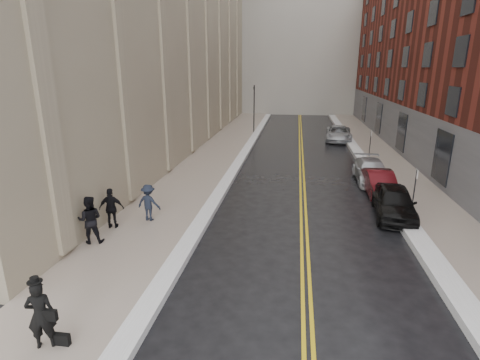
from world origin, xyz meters
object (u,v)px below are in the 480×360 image
(car_silver_near, at_px, (371,171))
(pedestrian_a, at_px, (90,220))
(car_maroon, at_px, (380,183))
(pedestrian_main, at_px, (41,315))
(pedestrian_b, at_px, (149,203))
(car_silver_far, at_px, (338,134))
(car_black, at_px, (394,202))
(pedestrian_c, at_px, (112,208))

(car_silver_near, distance_m, pedestrian_a, 16.93)
(car_maroon, relative_size, pedestrian_main, 2.24)
(car_silver_near, bearing_deg, pedestrian_b, -143.41)
(car_silver_near, xyz_separation_m, pedestrian_main, (-10.97, -16.69, 0.39))
(pedestrian_b, bearing_deg, car_silver_far, -108.38)
(car_black, xyz_separation_m, car_silver_far, (-0.64, 19.87, -0.03))
(car_maroon, distance_m, car_silver_far, 16.50)
(pedestrian_main, xyz_separation_m, pedestrian_a, (-1.91, 5.72, 0.06))
(pedestrian_c, bearing_deg, pedestrian_b, -151.81)
(car_maroon, distance_m, pedestrian_c, 14.48)
(car_silver_far, bearing_deg, pedestrian_a, -111.97)
(car_maroon, height_order, car_silver_far, car_silver_far)
(pedestrian_main, height_order, pedestrian_b, pedestrian_main)
(pedestrian_main, bearing_deg, car_black, -157.35)
(car_maroon, xyz_separation_m, pedestrian_c, (-12.72, -6.90, 0.38))
(pedestrian_main, distance_m, pedestrian_a, 6.03)
(pedestrian_a, distance_m, pedestrian_c, 1.52)
(car_black, bearing_deg, pedestrian_main, -129.93)
(car_silver_near, height_order, pedestrian_a, pedestrian_a)
(car_silver_near, distance_m, pedestrian_c, 15.86)
(car_silver_near, distance_m, pedestrian_b, 14.20)
(car_silver_near, xyz_separation_m, pedestrian_a, (-12.89, -10.96, 0.44))
(car_maroon, xyz_separation_m, pedestrian_b, (-11.44, -5.84, 0.32))
(pedestrian_a, xyz_separation_m, pedestrian_c, (0.16, 1.51, -0.07))
(car_maroon, relative_size, pedestrian_c, 2.29)
(car_black, height_order, pedestrian_b, pedestrian_b)
(pedestrian_a, bearing_deg, car_silver_near, -156.57)
(pedestrian_a, bearing_deg, car_black, -175.63)
(car_silver_near, height_order, pedestrian_main, pedestrian_main)
(car_silver_far, xyz_separation_m, pedestrian_main, (-10.33, -30.62, 0.35))
(pedestrian_main, bearing_deg, car_silver_near, -145.11)
(car_black, height_order, car_maroon, car_black)
(car_silver_near, bearing_deg, car_black, -89.66)
(car_black, bearing_deg, pedestrian_b, -162.22)
(car_silver_near, relative_size, pedestrian_a, 2.42)
(car_silver_far, height_order, pedestrian_c, pedestrian_c)
(car_silver_near, relative_size, pedestrian_c, 2.62)
(pedestrian_main, distance_m, pedestrian_c, 7.44)
(pedestrian_b, bearing_deg, car_maroon, -145.53)
(car_black, relative_size, car_silver_far, 0.85)
(car_black, distance_m, car_silver_far, 19.88)
(pedestrian_b, bearing_deg, car_silver_near, -136.30)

